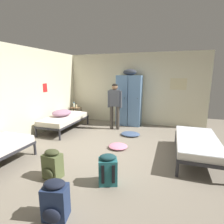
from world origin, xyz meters
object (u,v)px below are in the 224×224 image
Objects in this scene: bed_left_rear at (65,119)px; locker_bank at (129,99)px; shelf_unit at (76,113)px; backpack_olive at (52,165)px; clothes_pile_denim at (130,134)px; water_bottle at (74,105)px; bed_right at (197,143)px; person_traveler at (115,102)px; bedding_heap at (62,113)px; lotion_bottle at (77,106)px; backpack_navy at (55,201)px; backpack_teal at (108,170)px; clothes_pile_pink at (118,146)px.

locker_bank is at bearing 35.25° from bed_left_rear.
shelf_unit is 4.17m from backpack_olive.
water_bottle is at bearing 157.90° from clothes_pile_denim.
bed_right is 3.11m from backpack_olive.
bed_left_rear is at bearing -158.17° from person_traveler.
shelf_unit is 0.33m from water_bottle.
lotion_bottle reaches higher than bedding_heap.
backpack_navy is at bearing -83.30° from person_traveler.
clothes_pile_denim is (2.45, -1.00, -0.59)m from lotion_bottle.
person_traveler is at bearing 87.14° from backpack_olive.
backpack_teal and backpack_olive have the same top height.
locker_bank reaches higher than bed_right.
water_bottle is at bearing 165.96° from shelf_unit.
clothes_pile_pink is at bearing 87.41° from backpack_navy.
lotion_bottle is (-4.23, 2.08, 0.26)m from bed_right.
bed_left_rear is at bearing -81.14° from lotion_bottle.
bed_right reaches higher than clothes_pile_denim.
person_traveler is 1.23m from clothes_pile_denim.
backpack_olive reaches higher than bed_right.
backpack_navy is 1.11× the size of clothes_pile_pink.
person_traveler is at bearing -16.11° from lotion_bottle.
backpack_teal is (0.86, -3.09, -0.69)m from person_traveler.
bed_left_rear is 3.45× the size of backpack_teal.
bed_left_rear is (-1.93, -1.37, -0.59)m from locker_bank.
bed_left_rear is at bearing 135.18° from backpack_teal.
locker_bank is 3.63× the size of shelf_unit.
backpack_navy is (0.48, -4.05, -0.69)m from person_traveler.
backpack_navy reaches higher than clothes_pile_pink.
backpack_olive is at bearing -59.61° from bedding_heap.
bed_right is at bearing -47.29° from locker_bank.
bed_right is 2.96m from person_traveler.
bed_left_rear is 1.21× the size of person_traveler.
backpack_navy is at bearing -58.67° from bed_left_rear.
clothes_pile_pink is at bearing -40.81° from shelf_unit.
bed_left_rear is at bearing -74.80° from water_bottle.
backpack_navy reaches higher than clothes_pile_denim.
lotion_bottle reaches higher than clothes_pile_denim.
shelf_unit is at bearing 163.33° from person_traveler.
water_bottle is 2.88m from clothes_pile_denim.
locker_bank is at bearing 105.70° from clothes_pile_denim.
shelf_unit is at bearing -175.50° from locker_bank.
bed_left_rear is 9.20× the size of water_bottle.
backpack_teal is at bearing -53.32° from shelf_unit.
locker_bank is 10.03× the size of water_bottle.
clothes_pile_pink is at bearing -69.22° from person_traveler.
bedding_heap is (-4.14, 0.92, 0.22)m from bed_right.
water_bottle reaches higher than clothes_pile_denim.
bed_left_rear reaches higher than clothes_pile_pink.
water_bottle is at bearing 100.87° from bedding_heap.
backpack_olive is at bearing -147.01° from bed_right.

